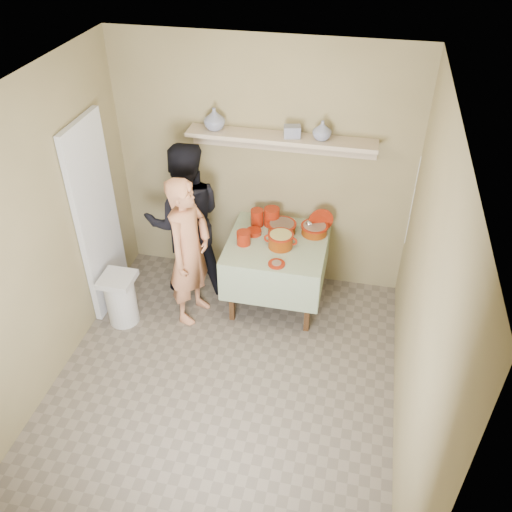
% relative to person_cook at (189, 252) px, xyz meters
% --- Properties ---
extents(ground, '(3.50, 3.50, 0.00)m').
position_rel_person_cook_xyz_m(ground, '(0.54, -0.91, -0.78)').
color(ground, '#706458').
rests_on(ground, ground).
extents(tile_panel, '(0.06, 0.70, 2.00)m').
position_rel_person_cook_xyz_m(tile_panel, '(-0.92, 0.04, 0.22)').
color(tile_panel, silver).
rests_on(tile_panel, ground).
extents(plate_stack_a, '(0.13, 0.13, 0.18)m').
position_rel_person_cook_xyz_m(plate_stack_a, '(0.53, 0.62, 0.07)').
color(plate_stack_a, maroon).
rests_on(plate_stack_a, serving_table).
extents(plate_stack_b, '(0.16, 0.16, 0.19)m').
position_rel_person_cook_xyz_m(plate_stack_b, '(0.68, 0.66, 0.08)').
color(plate_stack_b, maroon).
rests_on(plate_stack_b, serving_table).
extents(bowl_stack, '(0.14, 0.14, 0.14)m').
position_rel_person_cook_xyz_m(bowl_stack, '(0.47, 0.26, 0.05)').
color(bowl_stack, maroon).
rests_on(bowl_stack, serving_table).
extents(empty_bowl, '(0.15, 0.15, 0.05)m').
position_rel_person_cook_xyz_m(empty_bowl, '(0.53, 0.45, 0.00)').
color(empty_bowl, maroon).
rests_on(empty_bowl, serving_table).
extents(propped_lid, '(0.25, 0.12, 0.25)m').
position_rel_person_cook_xyz_m(propped_lid, '(1.18, 0.65, 0.10)').
color(propped_lid, maroon).
rests_on(propped_lid, serving_table).
extents(vase_right, '(0.23, 0.23, 0.18)m').
position_rel_person_cook_xyz_m(vase_right, '(1.11, 0.71, 1.03)').
color(vase_right, navy).
rests_on(vase_right, wall_shelf).
extents(vase_left, '(0.26, 0.26, 0.21)m').
position_rel_person_cook_xyz_m(vase_left, '(0.09, 0.73, 1.05)').
color(vase_left, navy).
rests_on(vase_left, wall_shelf).
extents(ceramic_box, '(0.17, 0.14, 0.11)m').
position_rel_person_cook_xyz_m(ceramic_box, '(0.84, 0.71, 1.00)').
color(ceramic_box, navy).
rests_on(ceramic_box, wall_shelf).
extents(person_cook, '(0.50, 0.64, 1.56)m').
position_rel_person_cook_xyz_m(person_cook, '(0.00, 0.00, 0.00)').
color(person_cook, tan).
rests_on(person_cook, ground).
extents(person_helper, '(1.00, 0.89, 1.69)m').
position_rel_person_cook_xyz_m(person_helper, '(-0.16, 0.41, 0.07)').
color(person_helper, black).
rests_on(person_helper, ground).
extents(room_shell, '(3.04, 3.54, 2.62)m').
position_rel_person_cook_xyz_m(room_shell, '(0.54, -0.91, 0.83)').
color(room_shell, '#928359').
rests_on(room_shell, ground).
extents(serving_table, '(0.97, 0.97, 0.76)m').
position_rel_person_cook_xyz_m(serving_table, '(0.79, 0.37, -0.14)').
color(serving_table, '#4C2D16').
rests_on(serving_table, ground).
extents(cazuela_meat_a, '(0.30, 0.30, 0.10)m').
position_rel_person_cook_xyz_m(cazuela_meat_a, '(0.80, 0.56, 0.04)').
color(cazuela_meat_a, '#662306').
rests_on(cazuela_meat_a, serving_table).
extents(cazuela_meat_b, '(0.28, 0.28, 0.10)m').
position_rel_person_cook_xyz_m(cazuela_meat_b, '(1.12, 0.59, 0.04)').
color(cazuela_meat_b, '#662306').
rests_on(cazuela_meat_b, serving_table).
extents(ladle, '(0.08, 0.26, 0.19)m').
position_rel_person_cook_xyz_m(ladle, '(1.07, 0.58, 0.09)').
color(ladle, silver).
rests_on(ladle, cazuela_meat_b).
extents(cazuela_rice, '(0.33, 0.25, 0.14)m').
position_rel_person_cook_xyz_m(cazuela_rice, '(0.83, 0.29, 0.07)').
color(cazuela_rice, '#662306').
rests_on(cazuela_rice, serving_table).
extents(front_plate, '(0.16, 0.16, 0.03)m').
position_rel_person_cook_xyz_m(front_plate, '(0.85, -0.00, -0.01)').
color(front_plate, maroon).
rests_on(front_plate, serving_table).
extents(wall_shelf, '(1.80, 0.25, 0.21)m').
position_rel_person_cook_xyz_m(wall_shelf, '(0.74, 0.74, 0.89)').
color(wall_shelf, '#C0A98E').
rests_on(wall_shelf, room_shell).
extents(trash_bin, '(0.32, 0.32, 0.56)m').
position_rel_person_cook_xyz_m(trash_bin, '(-0.66, -0.26, -0.50)').
color(trash_bin, silver).
rests_on(trash_bin, ground).
extents(electrical_cord, '(0.01, 0.05, 0.90)m').
position_rel_person_cook_xyz_m(electrical_cord, '(2.01, 0.57, 0.47)').
color(electrical_cord, silver).
rests_on(electrical_cord, wall_shelf).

